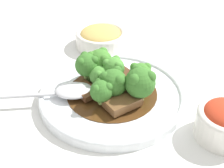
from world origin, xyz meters
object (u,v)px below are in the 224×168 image
Objects in this scene: broccoli_floret_3 at (114,68)px; broccoli_floret_6 at (114,82)px; beef_strip_0 at (85,91)px; broccoli_floret_5 at (99,75)px; broccoli_floret_0 at (100,62)px; broccoli_floret_2 at (140,74)px; broccoli_floret_4 at (140,82)px; beef_strip_3 at (124,84)px; beef_strip_2 at (121,73)px; broccoli_floret_7 at (87,65)px; side_bowl_appetizer at (99,37)px; main_plate at (112,95)px; broccoli_floret_1 at (101,91)px; serving_spoon at (68,90)px; beef_strip_1 at (122,102)px.

broccoli_floret_6 is at bearing 83.51° from broccoli_floret_3.
beef_strip_0 is 1.51× the size of broccoli_floret_5.
broccoli_floret_2 is at bearing 150.24° from broccoli_floret_0.
broccoli_floret_4 reaches higher than broccoli_floret_3.
beef_strip_3 is 0.04m from broccoli_floret_6.
broccoli_floret_6 reaches higher than broccoli_floret_2.
broccoli_floret_7 is at bearing 6.15° from beef_strip_2.
side_bowl_appetizer is at bearing -78.57° from broccoli_floret_4.
beef_strip_0 is 1.13× the size of broccoli_floret_6.
main_plate is 5.00× the size of broccoli_floret_6.
broccoli_floret_4 is at bearing 161.55° from broccoli_floret_6.
broccoli_floret_0 is at bearing -96.86° from broccoli_floret_5.
broccoli_floret_1 is 0.07m from broccoli_floret_7.
broccoli_floret_0 reaches higher than beef_strip_3.
broccoli_floret_6 reaches higher than side_bowl_appetizer.
broccoli_floret_3 is 0.09m from serving_spoon.
side_bowl_appetizer is (-0.04, -0.17, -0.03)m from broccoli_floret_7.
beef_strip_0 is 0.03m from serving_spoon.
main_plate is 1.29× the size of serving_spoon.
main_plate is 0.04m from broccoli_floret_5.
broccoli_floret_6 reaches higher than broccoli_floret_5.
broccoli_floret_0 is at bearing -47.03° from beef_strip_3.
serving_spoon is (0.06, -0.03, -0.02)m from broccoli_floret_1.
beef_strip_1 is at bearing 105.50° from main_plate.
broccoli_floret_1 is 0.80× the size of broccoli_floret_7.
broccoli_floret_2 is at bearing -152.96° from broccoli_floret_6.
broccoli_floret_6 is (0.00, 0.04, -0.00)m from broccoli_floret_3.
broccoli_floret_4 reaches higher than side_bowl_appetizer.
beef_strip_0 is 0.05m from broccoli_floret_7.
beef_strip_3 is at bearing -101.70° from beef_strip_1.
broccoli_floret_7 reaches higher than beef_strip_2.
beef_strip_1 is (-0.01, 0.04, 0.02)m from main_plate.
broccoli_floret_6 is at bearing -69.59° from beef_strip_1.
broccoli_floret_4 reaches higher than main_plate.
broccoli_floret_0 is 0.10m from broccoli_floret_4.
beef_strip_1 is 0.10m from broccoli_floret_7.
broccoli_floret_7 is (0.02, 0.01, 0.00)m from broccoli_floret_0.
broccoli_floret_1 is 0.87× the size of broccoli_floret_3.
main_plate is 0.04m from broccoli_floret_6.
broccoli_floret_1 reaches higher than side_bowl_appetizer.
beef_strip_0 is at bearing 32.76° from beef_strip_2.
broccoli_floret_6 is (0.05, 0.03, 0.00)m from broccoli_floret_2.
side_bowl_appetizer reaches higher than beef_strip_2.
main_plate is 3.79× the size of beef_strip_1.
beef_strip_2 is 0.30× the size of serving_spoon.
broccoli_floret_4 reaches higher than beef_strip_3.
broccoli_floret_3 is at bearing 93.27° from side_bowl_appetizer.
beef_strip_0 is 1.35× the size of broccoli_floret_1.
broccoli_floret_0 is at bearing -45.90° from broccoli_floret_3.
beef_strip_1 is 1.56× the size of broccoli_floret_2.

